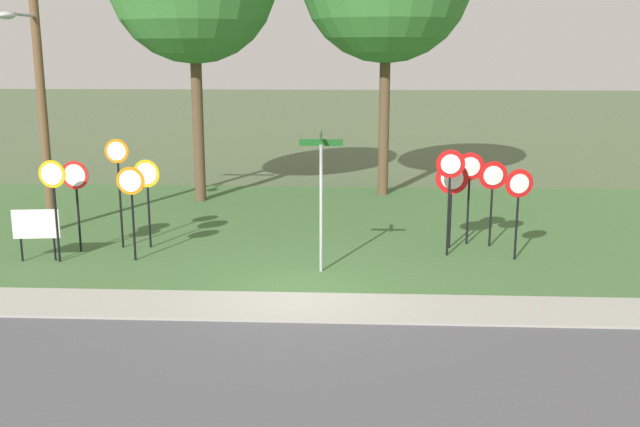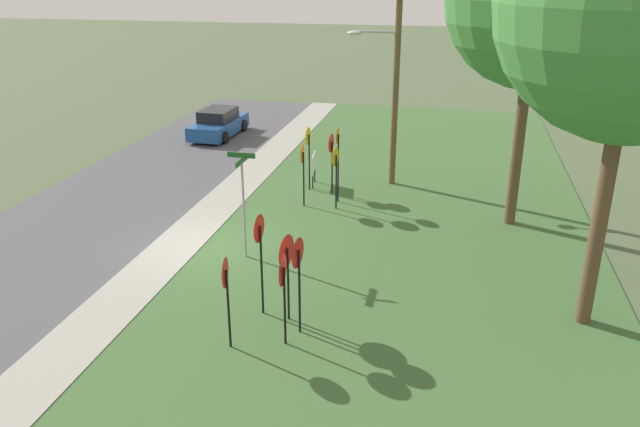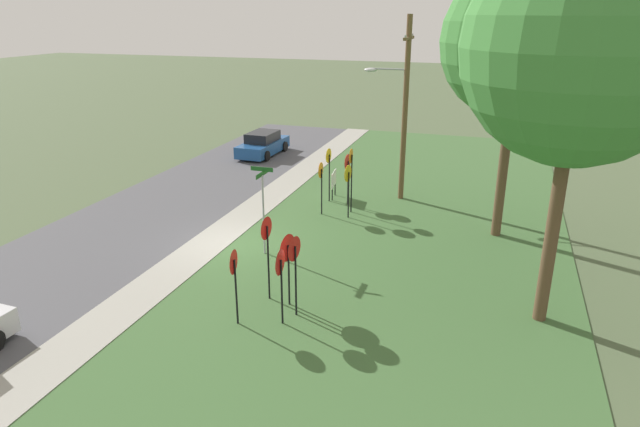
{
  "view_description": "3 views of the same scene",
  "coord_description": "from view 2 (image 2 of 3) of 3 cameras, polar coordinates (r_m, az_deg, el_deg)",
  "views": [
    {
      "loc": [
        1.16,
        -14.17,
        4.94
      ],
      "look_at": [
        0.33,
        2.35,
        1.2
      ],
      "focal_mm": 40.58,
      "sensor_mm": 36.0,
      "label": 1
    },
    {
      "loc": [
        16.34,
        7.29,
        8.03
      ],
      "look_at": [
        0.31,
        3.77,
        1.56
      ],
      "focal_mm": 35.2,
      "sensor_mm": 36.0,
      "label": 2
    },
    {
      "loc": [
        17.0,
        9.09,
        8.18
      ],
      "look_at": [
        0.03,
        3.5,
        1.65
      ],
      "focal_mm": 31.16,
      "sensor_mm": 36.0,
      "label": 3
    }
  ],
  "objects": [
    {
      "name": "ground_plane",
      "position": [
        19.61,
        -10.65,
        -3.06
      ],
      "size": [
        160.0,
        160.0,
        0.0
      ],
      "primitive_type": "plane",
      "color": "#4C5B3D"
    },
    {
      "name": "road_asphalt",
      "position": [
        21.85,
        -22.35,
        -1.74
      ],
      "size": [
        44.0,
        6.4,
        0.01
      ],
      "primitive_type": "cube",
      "color": "#4C4C51",
      "rests_on": "ground_plane"
    },
    {
      "name": "sidewalk_strip",
      "position": [
        19.91,
        -12.78,
        -2.75
      ],
      "size": [
        44.0,
        1.6,
        0.06
      ],
      "primitive_type": "cube",
      "color": "#99968C",
      "rests_on": "ground_plane"
    },
    {
      "name": "grass_median",
      "position": [
        18.24,
        7.08,
        -4.71
      ],
      "size": [
        44.0,
        12.0,
        0.04
      ],
      "primitive_type": "cube",
      "color": "#3D6033",
      "rests_on": "ground_plane"
    },
    {
      "name": "stop_sign_near_left",
      "position": [
        21.72,
        1.42,
        4.48
      ],
      "size": [
        0.69,
        0.12,
        2.26
      ],
      "rotation": [
        0.0,
        0.0,
        -0.13
      ],
      "color": "black",
      "rests_on": "grass_median"
    },
    {
      "name": "stop_sign_near_right",
      "position": [
        22.0,
        -1.58,
        4.69
      ],
      "size": [
        0.66,
        0.1,
        2.26
      ],
      "rotation": [
        0.0,
        0.0,
        0.04
      ],
      "color": "black",
      "rests_on": "grass_median"
    },
    {
      "name": "stop_sign_far_left",
      "position": [
        23.34,
        1.05,
        5.75
      ],
      "size": [
        0.7,
        0.11,
        2.28
      ],
      "rotation": [
        0.0,
        0.0,
        -0.07
      ],
      "color": "black",
      "rests_on": "grass_median"
    },
    {
      "name": "stop_sign_far_center",
      "position": [
        22.3,
        1.62,
        5.81
      ],
      "size": [
        0.6,
        0.1,
        2.78
      ],
      "rotation": [
        0.0,
        0.0,
        0.04
      ],
      "color": "black",
      "rests_on": "grass_median"
    },
    {
      "name": "stop_sign_far_right",
      "position": [
        23.66,
        -1.06,
        6.22
      ],
      "size": [
        0.65,
        0.1,
        2.44
      ],
      "rotation": [
        0.0,
        0.0,
        -0.05
      ],
      "color": "black",
      "rests_on": "grass_median"
    },
    {
      "name": "yield_sign_near_left",
      "position": [
        13.78,
        -3.42,
        -5.98
      ],
      "size": [
        0.72,
        0.1,
        2.21
      ],
      "rotation": [
        0.0,
        0.0,
        0.02
      ],
      "color": "black",
      "rests_on": "grass_median"
    },
    {
      "name": "yield_sign_near_right",
      "position": [
        14.14,
        -2.04,
        -4.53
      ],
      "size": [
        0.71,
        0.13,
        2.4
      ],
      "rotation": [
        0.0,
        0.0,
        -0.14
      ],
      "color": "black",
      "rests_on": "grass_median"
    },
    {
      "name": "yield_sign_far_left",
      "position": [
        13.8,
        -8.59,
        -6.21
      ],
      "size": [
        0.68,
        0.13,
        2.2
      ],
      "rotation": [
        0.0,
        0.0,
        0.15
      ],
      "color": "black",
      "rests_on": "grass_median"
    },
    {
      "name": "yield_sign_far_right",
      "position": [
        14.73,
        -3.09,
        -4.05
      ],
      "size": [
        0.81,
        0.18,
        2.21
      ],
      "rotation": [
        0.0,
        0.0,
        -0.19
      ],
      "color": "black",
      "rests_on": "grass_median"
    },
    {
      "name": "yield_sign_center",
      "position": [
        14.91,
        -5.54,
        -2.51
      ],
      "size": [
        0.69,
        0.11,
        2.61
      ],
      "rotation": [
        0.0,
        0.0,
        -0.07
      ],
      "color": "black",
      "rests_on": "grass_median"
    },
    {
      "name": "street_name_post",
      "position": [
        18.02,
        -7.0,
        1.53
      ],
      "size": [
        0.96,
        0.82,
        3.18
      ],
      "rotation": [
        0.0,
        0.0,
        -0.0
      ],
      "color": "#9EA0A8",
      "rests_on": "grass_median"
    },
    {
      "name": "utility_pole",
      "position": [
        24.04,
        6.64,
        12.67
      ],
      "size": [
        2.1,
        2.0,
        8.03
      ],
      "color": "brown",
      "rests_on": "grass_median"
    },
    {
      "name": "notice_board",
      "position": [
        24.39,
        -0.57,
        4.44
      ],
      "size": [
        1.1,
        0.16,
        1.25
      ],
      "rotation": [
        0.0,
        0.0,
        0.12
      ],
      "color": "black",
      "rests_on": "grass_median"
    },
    {
      "name": "oak_tree_right",
      "position": [
        14.66,
        26.94,
        16.63
      ],
      "size": [
        5.69,
        5.69,
        10.16
      ],
      "color": "brown",
      "rests_on": "grass_median"
    },
    {
      "name": "parked_hatchback_near",
      "position": [
        32.42,
        -9.2,
        8.06
      ],
      "size": [
        4.23,
        2.01,
        1.39
      ],
      "rotation": [
        0.0,
        0.0,
        -0.04
      ],
      "color": "#1E4C8C",
      "rests_on": "road_asphalt"
    }
  ]
}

